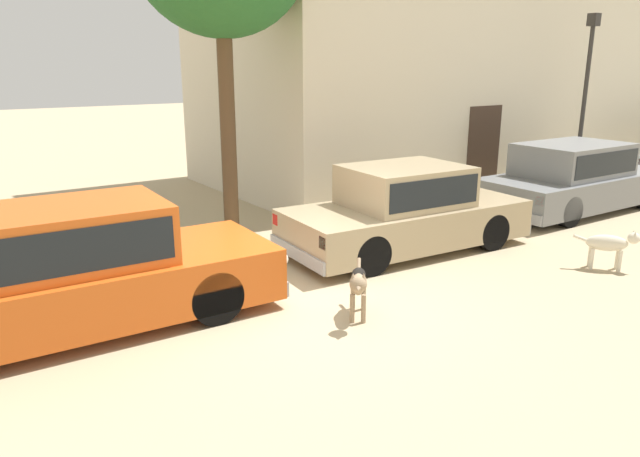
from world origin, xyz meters
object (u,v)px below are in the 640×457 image
at_px(stray_dog_spotted, 358,283).
at_px(stray_dog_tan, 611,244).
at_px(parked_sedan_second, 405,209).
at_px(parked_sedan_third, 575,177).
at_px(street_lamp, 586,82).
at_px(parked_sedan_nearest, 76,269).

xyz_separation_m(stray_dog_spotted, stray_dog_tan, (4.27, -0.76, -0.05)).
relative_size(parked_sedan_second, parked_sedan_third, 0.93).
bearing_deg(parked_sedan_third, stray_dog_spotted, -164.78).
bearing_deg(parked_sedan_second, stray_dog_spotted, -139.12).
bearing_deg(parked_sedan_third, street_lamp, 32.56).
xyz_separation_m(parked_sedan_nearest, parked_sedan_second, (5.28, 0.12, -0.03)).
bearing_deg(stray_dog_spotted, parked_sedan_second, 165.46).
bearing_deg(stray_dog_tan, parked_sedan_nearest, -148.25).
relative_size(parked_sedan_second, stray_dog_spotted, 5.08).
xyz_separation_m(parked_sedan_second, street_lamp, (6.64, 1.11, 1.93)).
relative_size(stray_dog_spotted, stray_dog_tan, 1.08).
bearing_deg(parked_sedan_nearest, parked_sedan_second, 3.60).
bearing_deg(parked_sedan_third, stray_dog_tan, -138.10).
bearing_deg(parked_sedan_nearest, stray_dog_spotted, -27.66).
xyz_separation_m(stray_dog_spotted, street_lamp, (9.03, 2.90, 2.17)).
bearing_deg(stray_dog_tan, stray_dog_spotted, -139.62).
bearing_deg(parked_sedan_third, parked_sedan_nearest, -177.97).
height_order(stray_dog_spotted, street_lamp, street_lamp).
xyz_separation_m(parked_sedan_second, stray_dog_spotted, (-2.39, -1.78, -0.24)).
height_order(stray_dog_tan, street_lamp, street_lamp).
height_order(parked_sedan_second, street_lamp, street_lamp).
height_order(parked_sedan_nearest, parked_sedan_second, parked_sedan_nearest).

